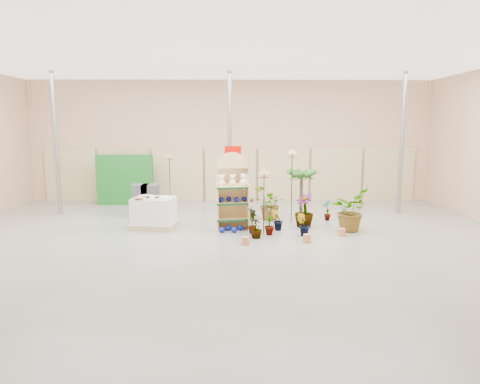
{
  "coord_description": "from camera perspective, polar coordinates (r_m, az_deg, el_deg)",
  "views": [
    {
      "loc": [
        0.15,
        -10.14,
        2.76
      ],
      "look_at": [
        0.3,
        1.5,
        1.0
      ],
      "focal_mm": 32.0,
      "sensor_mm": 36.0,
      "label": 1
    }
  ],
  "objects": [
    {
      "name": "potted_plant_6",
      "position": [
        12.87,
        3.94,
        -1.59
      ],
      "size": [
        1.16,
        1.17,
        0.98
      ],
      "primitive_type": "imported",
      "rotation": [
        0.0,
        0.0,
        3.99
      ],
      "color": "#2C5E1E",
      "rests_on": "ground"
    },
    {
      "name": "charcoal_planters",
      "position": [
        13.76,
        -12.45,
        -1.06
      ],
      "size": [
        0.8,
        0.5,
        1.0
      ],
      "color": "#313131",
      "rests_on": "ground"
    },
    {
      "name": "potted_plant_11",
      "position": [
        12.96,
        1.27,
        -2.2
      ],
      "size": [
        0.52,
        0.52,
        0.66
      ],
      "primitive_type": "imported",
      "rotation": [
        0.0,
        0.0,
        3.83
      ],
      "color": "#2C5E1E",
      "rests_on": "ground"
    },
    {
      "name": "trellis_stock",
      "position": [
        15.95,
        -15.07,
        1.6
      ],
      "size": [
        2.0,
        0.3,
        1.8
      ],
      "primitive_type": "cube",
      "color": "#15621C",
      "rests_on": "ground"
    },
    {
      "name": "gazing_balls_floor",
      "position": [
        11.46,
        -1.18,
        -4.95
      ],
      "size": [
        0.63,
        0.39,
        0.15
      ],
      "color": "#0A128D",
      "rests_on": "ground"
    },
    {
      "name": "pallet_stack",
      "position": [
        12.09,
        -11.4,
        -2.72
      ],
      "size": [
        1.3,
        1.13,
        0.88
      ],
      "rotation": [
        0.0,
        0.0,
        -0.12
      ],
      "color": "tan",
      "rests_on": "ground"
    },
    {
      "name": "potted_plant_9",
      "position": [
        11.09,
        8.42,
        -4.35
      ],
      "size": [
        0.34,
        0.28,
        0.59
      ],
      "primitive_type": "imported",
      "rotation": [
        0.0,
        0.0,
        3.09
      ],
      "color": "#2C5E1E",
      "rests_on": "ground"
    },
    {
      "name": "bird_table_right",
      "position": [
        12.3,
        6.98,
        5.03
      ],
      "size": [
        0.34,
        0.34,
        2.16
      ],
      "color": "black",
      "rests_on": "ground"
    },
    {
      "name": "potted_plant_0",
      "position": [
        11.21,
        1.69,
        -3.81
      ],
      "size": [
        0.34,
        0.43,
        0.71
      ],
      "primitive_type": "imported",
      "rotation": [
        0.0,
        0.0,
        1.84
      ],
      "color": "#2C5E1E",
      "rests_on": "ground"
    },
    {
      "name": "display_shelf",
      "position": [
        11.73,
        -1.01,
        -0.24
      ],
      "size": [
        0.94,
        0.66,
        2.1
      ],
      "rotation": [
        0.0,
        0.0,
        0.13
      ],
      "color": "#D8B373",
      "rests_on": "ground"
    },
    {
      "name": "offer_sign",
      "position": [
        13.17,
        -0.95,
        3.41
      ],
      "size": [
        0.5,
        0.08,
        2.2
      ],
      "color": "gray",
      "rests_on": "ground"
    },
    {
      "name": "potted_plant_3",
      "position": [
        12.08,
        8.53,
        -2.44
      ],
      "size": [
        0.73,
        0.73,
        0.93
      ],
      "primitive_type": "imported",
      "rotation": [
        0.0,
        0.0,
        5.35
      ],
      "color": "#2C5E1E",
      "rests_on": "ground"
    },
    {
      "name": "bird_table_front",
      "position": [
        11.08,
        3.24,
        2.51
      ],
      "size": [
        0.34,
        0.34,
        1.71
      ],
      "color": "black",
      "rests_on": "ground"
    },
    {
      "name": "potted_plant_4",
      "position": [
        13.07,
        11.56,
        -2.33
      ],
      "size": [
        0.27,
        0.37,
        0.64
      ],
      "primitive_type": "imported",
      "rotation": [
        0.0,
        0.0,
        4.85
      ],
      "color": "#2C5E1E",
      "rests_on": "ground"
    },
    {
      "name": "potted_plant_7",
      "position": [
        10.78,
        2.17,
        -4.81
      ],
      "size": [
        0.41,
        0.41,
        0.52
      ],
      "primitive_type": "imported",
      "rotation": [
        0.0,
        0.0,
        2.2
      ],
      "color": "#2C5E1E",
      "rests_on": "ground"
    },
    {
      "name": "room",
      "position": [
        11.06,
        -1.52,
        5.77
      ],
      "size": [
        15.2,
        12.1,
        4.7
      ],
      "color": "#64635B",
      "rests_on": "ground"
    },
    {
      "name": "potted_plant_1",
      "position": [
        11.61,
        4.95,
        -3.76
      ],
      "size": [
        0.33,
        0.27,
        0.56
      ],
      "primitive_type": "imported",
      "rotation": [
        0.0,
        0.0,
        3.22
      ],
      "color": "#2C5E1E",
      "rests_on": "ground"
    },
    {
      "name": "palm",
      "position": [
        12.95,
        8.21,
        2.4
      ],
      "size": [
        0.7,
        0.7,
        1.63
      ],
      "color": "#423626",
      "rests_on": "ground"
    },
    {
      "name": "potted_plant_8",
      "position": [
        11.07,
        3.97,
        -3.72
      ],
      "size": [
        0.29,
        0.43,
        0.8
      ],
      "primitive_type": "imported",
      "rotation": [
        0.0,
        0.0,
        1.56
      ],
      "color": "#2C5E1E",
      "rests_on": "ground"
    },
    {
      "name": "teddy_bears",
      "position": [
        11.58,
        -0.9,
        1.48
      ],
      "size": [
        0.77,
        0.19,
        0.32
      ],
      "color": "#F7E6C8",
      "rests_on": "display_shelf"
    },
    {
      "name": "gazing_balls_shelf",
      "position": [
        11.63,
        -1.01,
        -0.98
      ],
      "size": [
        0.77,
        0.26,
        0.15
      ],
      "color": "#0A128D",
      "rests_on": "display_shelf"
    },
    {
      "name": "bird_table_back",
      "position": [
        14.92,
        -9.43,
        4.64
      ],
      "size": [
        0.34,
        0.34,
        1.9
      ],
      "color": "black",
      "rests_on": "ground"
    },
    {
      "name": "potted_plant_10",
      "position": [
        11.86,
        14.38,
        -2.32
      ],
      "size": [
        1.28,
        1.33,
        1.14
      ],
      "primitive_type": "imported",
      "rotation": [
        0.0,
        0.0,
        1.06
      ],
      "color": "#2C5E1E",
      "rests_on": "ground"
    }
  ]
}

